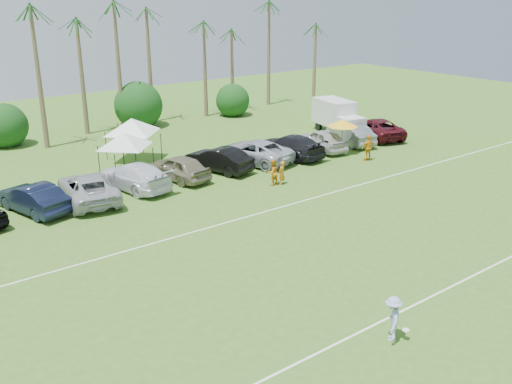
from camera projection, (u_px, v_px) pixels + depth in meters
ground at (453, 329)px, 21.87m from camera, size 120.00×120.00×0.00m
field_lines at (311, 256)px, 27.86m from camera, size 80.00×12.10×0.01m
palm_tree_4 at (23, 54)px, 45.55m from camera, size 2.40×2.40×8.90m
palm_tree_5 at (71, 40)px, 47.55m from camera, size 2.40×2.40×9.90m
palm_tree_6 at (115, 27)px, 49.55m from camera, size 2.40×2.40×10.90m
palm_tree_7 at (155, 16)px, 51.55m from camera, size 2.40×2.40×11.90m
palm_tree_8 at (203, 42)px, 55.27m from camera, size 2.40×2.40×8.90m
palm_tree_9 at (244, 31)px, 57.84m from camera, size 2.40×2.40×9.90m
palm_tree_10 at (282, 21)px, 60.41m from camera, size 2.40×2.40×10.90m
palm_tree_11 at (311, 11)px, 62.41m from camera, size 2.40×2.40×11.90m
bush_tree_1 at (4, 124)px, 47.06m from camera, size 4.00×4.00×4.00m
bush_tree_2 at (137, 107)px, 53.92m from camera, size 4.00×4.00×4.00m
bush_tree_3 at (224, 96)px, 59.64m from camera, size 4.00×4.00×4.00m
sideline_player_a at (282, 173)px, 37.87m from camera, size 0.68×0.56×1.60m
sideline_player_b at (272, 172)px, 37.76m from camera, size 0.91×0.74×1.75m
sideline_player_c at (368, 148)px, 43.14m from camera, size 1.24×0.70×1.99m
box_truck at (338, 116)px, 51.08m from camera, size 3.35×6.09×2.97m
canopy_tent_left at (124, 133)px, 39.21m from camera, size 4.35×4.35×3.52m
canopy_tent_right at (131, 118)px, 42.35m from camera, size 4.71×4.71×3.81m
market_umbrella at (343, 123)px, 44.60m from camera, size 2.45×2.45×2.73m
frisbee_player at (393, 319)px, 20.91m from camera, size 1.29×1.24×1.76m
parked_car_1 at (33, 198)px, 33.10m from camera, size 3.11×5.55×1.73m
parked_car_2 at (88, 188)px, 34.82m from camera, size 3.87×6.62×1.73m
parked_car_3 at (134, 176)px, 37.03m from camera, size 3.41×6.29×1.73m
parked_car_4 at (179, 167)px, 38.81m from camera, size 2.82×5.34×1.73m
parked_car_5 at (219, 159)px, 40.67m from camera, size 3.21×5.55×1.73m
parked_car_6 at (254, 151)px, 42.66m from camera, size 4.24×6.72×1.73m
parked_car_7 at (291, 146)px, 44.20m from camera, size 2.86×6.13×1.73m
parked_car_8 at (322, 140)px, 45.99m from camera, size 2.83×5.34×1.73m
parked_car_9 at (350, 134)px, 47.88m from camera, size 2.98×5.53×1.73m
parked_car_10 at (375, 128)px, 49.85m from camera, size 4.58×6.80×1.73m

